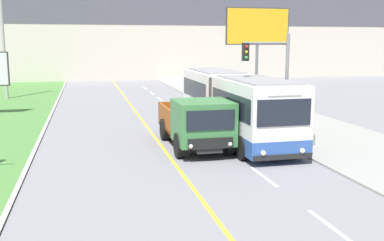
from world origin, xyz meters
TOP-DOWN VIEW (x-y plane):
  - apartment_block_background at (0.00, 59.00)m, footprint 80.00×8.04m
  - city_bus at (3.96, 19.55)m, footprint 2.64×12.32m
  - dump_truck at (1.43, 16.72)m, footprint 2.43×6.22m
  - utility_pole_far at (-9.81, 38.39)m, footprint 1.80×0.28m
  - traffic_light_mast at (5.13, 17.32)m, footprint 2.28×0.32m
  - billboard_large at (10.94, 34.08)m, footprint 5.55×0.24m
  - planter_round_near at (6.44, 16.51)m, footprint 0.97×0.97m
  - planter_round_second at (6.40, 20.09)m, footprint 1.10×1.10m

SIDE VIEW (x-z plane):
  - planter_round_near at x=6.44m, z-range 0.01..1.15m
  - planter_round_second at x=6.40m, z-range 0.00..1.19m
  - dump_truck at x=1.43m, z-range 0.03..2.35m
  - city_bus at x=3.96m, z-range 0.02..3.18m
  - traffic_light_mast at x=5.13m, z-range 0.72..5.81m
  - utility_pole_far at x=-9.81m, z-range 0.06..11.19m
  - billboard_large at x=10.94m, z-range 2.01..9.59m
  - apartment_block_background at x=0.00m, z-range 0.00..19.76m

